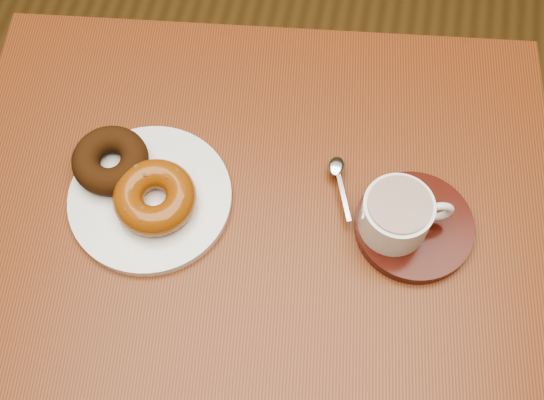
% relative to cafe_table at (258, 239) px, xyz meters
% --- Properties ---
extents(ground, '(6.00, 6.00, 0.00)m').
position_rel_cafe_table_xyz_m(ground, '(-0.27, 0.18, -0.61)').
color(ground, brown).
rests_on(ground, ground).
extents(cafe_table, '(0.84, 0.67, 0.73)m').
position_rel_cafe_table_xyz_m(cafe_table, '(0.00, 0.00, 0.00)').
color(cafe_table, brown).
rests_on(cafe_table, ground).
extents(donut_plate, '(0.22, 0.22, 0.01)m').
position_rel_cafe_table_xyz_m(donut_plate, '(-0.14, -0.02, 0.12)').
color(donut_plate, white).
rests_on(donut_plate, cafe_table).
extents(donut_cinnamon, '(0.12, 0.12, 0.04)m').
position_rel_cafe_table_xyz_m(donut_cinnamon, '(-0.19, 0.01, 0.15)').
color(donut_cinnamon, '#311909').
rests_on(donut_cinnamon, donut_plate).
extents(donut_caramel, '(0.12, 0.12, 0.04)m').
position_rel_cafe_table_xyz_m(donut_caramel, '(-0.12, -0.03, 0.15)').
color(donut_caramel, '#88440E').
rests_on(donut_caramel, donut_plate).
extents(saucer, '(0.17, 0.17, 0.02)m').
position_rel_cafe_table_xyz_m(saucer, '(0.20, 0.00, 0.12)').
color(saucer, '#390D07').
rests_on(saucer, cafe_table).
extents(coffee_cup, '(0.11, 0.09, 0.06)m').
position_rel_cafe_table_xyz_m(coffee_cup, '(0.17, -0.00, 0.16)').
color(coffee_cup, white).
rests_on(coffee_cup, saucer).
extents(teaspoon, '(0.04, 0.09, 0.01)m').
position_rel_cafe_table_xyz_m(teaspoon, '(0.10, 0.06, 0.13)').
color(teaspoon, silver).
rests_on(teaspoon, saucer).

